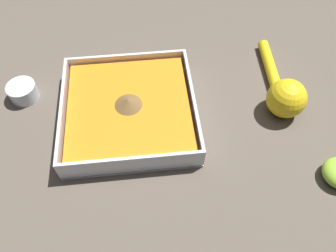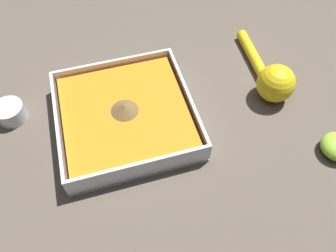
% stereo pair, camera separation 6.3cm
% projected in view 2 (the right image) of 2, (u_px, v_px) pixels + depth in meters
% --- Properties ---
extents(ground_plane, '(4.00, 4.00, 0.00)m').
position_uv_depth(ground_plane, '(133.00, 109.00, 0.69)').
color(ground_plane, brown).
extents(square_dish, '(0.26, 0.26, 0.06)m').
position_uv_depth(square_dish, '(126.00, 116.00, 0.65)').
color(square_dish, silver).
rests_on(square_dish, ground_plane).
extents(spice_bowl, '(0.06, 0.06, 0.03)m').
position_uv_depth(spice_bowl, '(10.00, 113.00, 0.66)').
color(spice_bowl, silver).
rests_on(spice_bowl, ground_plane).
extents(lemon_squeezer, '(0.08, 0.23, 0.08)m').
position_uv_depth(lemon_squeezer, '(272.00, 79.00, 0.69)').
color(lemon_squeezer, yellow).
rests_on(lemon_squeezer, ground_plane).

